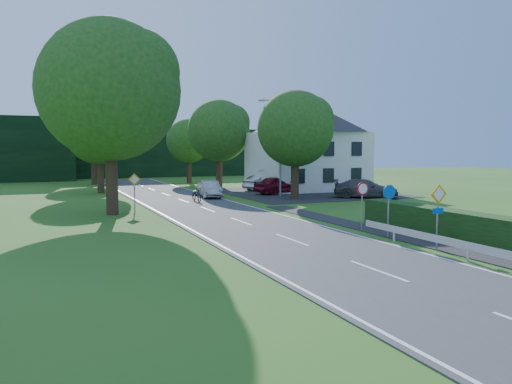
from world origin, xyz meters
name	(u,v)px	position (x,y,z in m)	size (l,w,h in m)	color
road	(228,217)	(0.00, 20.00, 0.02)	(7.00, 80.00, 0.04)	#3B3B3D
parking_pad	(303,193)	(12.00, 33.00, 0.02)	(14.00, 16.00, 0.04)	#252427
line_edge_left	(173,220)	(-3.25, 20.00, 0.04)	(0.12, 80.00, 0.01)	white
line_edge_right	(279,214)	(3.25, 20.00, 0.04)	(0.12, 80.00, 0.01)	white
line_centre	(228,217)	(0.00, 20.00, 0.04)	(0.12, 80.00, 0.01)	white
tree_main	(110,118)	(-6.00, 24.00, 5.82)	(9.40, 9.40, 11.64)	#164916
tree_left_far	(100,146)	(-5.00, 40.00, 4.29)	(7.00, 7.00, 8.58)	#164916
tree_right_far	(219,144)	(7.00, 42.00, 4.54)	(7.40, 7.40, 9.09)	#164916
tree_left_back	(93,149)	(-4.50, 52.00, 4.04)	(6.60, 6.60, 8.07)	#164916
tree_right_back	(189,151)	(6.00, 50.00, 3.78)	(6.20, 6.20, 7.56)	#164916
tree_right_mid	(295,145)	(8.50, 28.00, 4.29)	(7.00, 7.00, 8.58)	#164916
treeline_right	(173,153)	(8.00, 66.00, 3.50)	(30.00, 5.00, 7.00)	black
house_white	(307,145)	(14.00, 36.00, 4.41)	(10.60, 8.40, 8.60)	silver
streetlight	(279,143)	(8.06, 30.00, 4.46)	(2.03, 0.18, 8.00)	gray
sign_priority_right	(438,204)	(4.30, 7.98, 1.80)	(0.78, 0.09, 2.59)	gray
sign_roundabout	(389,200)	(4.30, 10.98, 1.67)	(0.64, 0.08, 2.37)	gray
sign_speed_limit	(362,195)	(4.30, 12.97, 1.77)	(0.64, 0.11, 2.37)	gray
sign_priority_left	(134,185)	(-4.50, 24.98, 1.72)	(0.78, 0.09, 2.44)	gray
moving_car	(210,189)	(2.70, 31.83, 0.71)	(1.42, 4.07, 1.34)	#A1A2A6
motorcycle	(197,194)	(0.78, 29.08, 0.59)	(0.73, 2.11, 1.11)	black
parked_car_red	(279,185)	(9.40, 32.68, 0.83)	(1.87, 4.64, 1.58)	maroon
parked_car_silver_a	(263,182)	(9.76, 37.00, 0.76)	(1.53, 4.39, 1.45)	#9E9FA3
parked_car_grey	(366,189)	(14.17, 26.50, 0.79)	(2.10, 5.17, 1.50)	#46454A
parasol	(269,180)	(9.41, 35.00, 1.14)	(2.40, 2.44, 2.20)	#B30E1F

